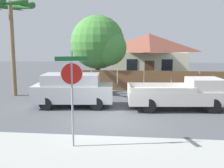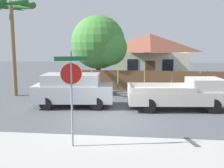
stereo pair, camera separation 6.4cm
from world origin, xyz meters
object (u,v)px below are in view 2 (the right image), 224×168
(oak_tree, at_px, (101,43))
(orange_pickup, at_px, (182,94))
(house, at_px, (149,55))
(red_suv, at_px, (73,89))
(stop_sign, at_px, (71,82))
(palm_tree, at_px, (11,14))

(oak_tree, xyz_separation_m, orange_pickup, (5.56, -7.00, -2.73))
(house, height_order, oak_tree, oak_tree)
(red_suv, height_order, stop_sign, stop_sign)
(oak_tree, xyz_separation_m, red_suv, (-0.48, -7.03, -2.57))
(house, xyz_separation_m, stop_sign, (-3.14, -19.30, -0.12))
(oak_tree, height_order, palm_tree, palm_tree)
(oak_tree, height_order, red_suv, oak_tree)
(house, relative_size, orange_pickup, 1.42)
(oak_tree, distance_m, stop_sign, 12.90)
(orange_pickup, bearing_deg, red_suv, 174.59)
(palm_tree, xyz_separation_m, orange_pickup, (10.85, -2.68, -4.69))
(house, xyz_separation_m, red_suv, (-4.62, -13.54, -1.39))
(orange_pickup, bearing_deg, stop_sign, -133.88)
(red_suv, bearing_deg, oak_tree, 80.43)
(red_suv, xyz_separation_m, stop_sign, (1.48, -5.76, 1.27))
(oak_tree, distance_m, orange_pickup, 9.35)
(palm_tree, distance_m, stop_sign, 11.04)
(palm_tree, xyz_separation_m, stop_sign, (6.29, -8.47, -3.26))
(palm_tree, height_order, stop_sign, palm_tree)
(oak_tree, bearing_deg, orange_pickup, -51.56)
(stop_sign, bearing_deg, orange_pickup, 33.43)
(oak_tree, relative_size, red_suv, 1.28)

